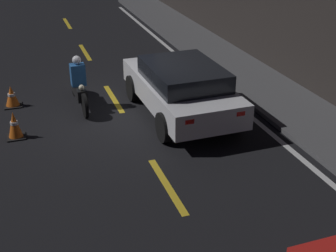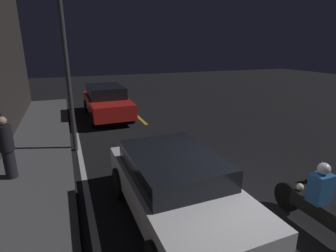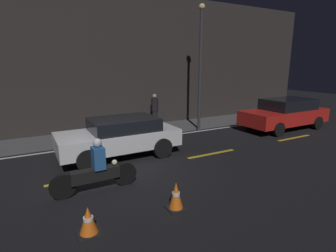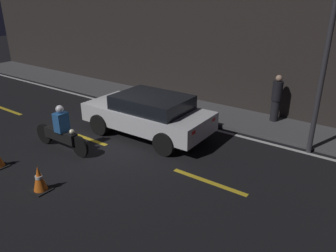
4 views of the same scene
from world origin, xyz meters
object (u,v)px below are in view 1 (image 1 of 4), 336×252
traffic_cone_near (12,96)px  motorcycle (78,86)px  sedan_white (181,87)px  traffic_cone_mid (14,125)px

traffic_cone_near → motorcycle: bearing=72.2°
motorcycle → traffic_cone_near: (-0.53, -1.66, -0.29)m
sedan_white → traffic_cone_mid: (-0.03, -3.96, -0.43)m
motorcycle → traffic_cone_near: motorcycle is taller
traffic_cone_near → traffic_cone_mid: traffic_cone_mid is taller
sedan_white → traffic_cone_near: size_ratio=7.42×
traffic_cone_near → traffic_cone_mid: bearing=-0.2°
sedan_white → traffic_cone_mid: 3.98m
motorcycle → traffic_cone_mid: (1.36, -1.66, -0.25)m
sedan_white → motorcycle: motorcycle is taller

